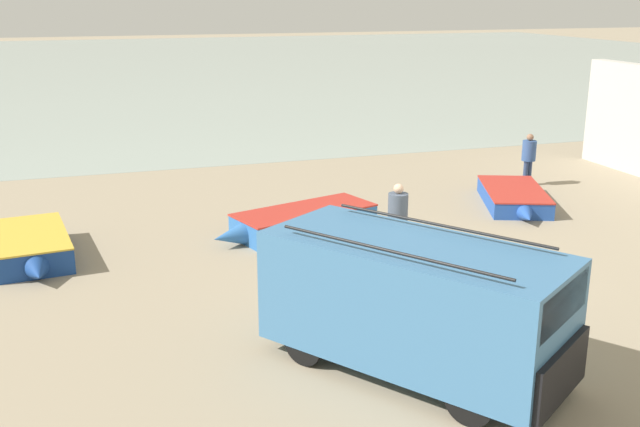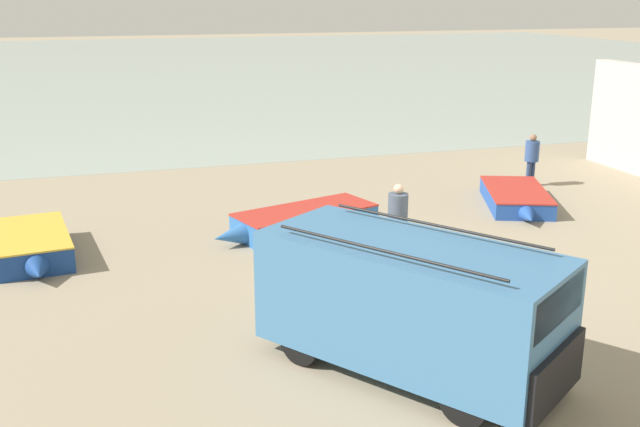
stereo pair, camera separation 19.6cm
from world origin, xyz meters
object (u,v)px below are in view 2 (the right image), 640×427
parked_van (411,302)px  fisherman_1 (398,214)px  fishing_rowboat_0 (301,221)px  fisherman_0 (532,155)px  fishing_rowboat_1 (32,246)px  fishing_rowboat_2 (516,198)px

parked_van → fisherman_1: bearing=124.2°
fishing_rowboat_0 → fisherman_0: fisherman_0 is taller
parked_van → fishing_rowboat_1: size_ratio=1.34×
fishing_rowboat_0 → fishing_rowboat_1: 6.54m
fisherman_1 → fishing_rowboat_2: bearing=-149.4°
fishing_rowboat_0 → fishing_rowboat_1: (-6.54, -0.03, -0.00)m
parked_van → fishing_rowboat_2: parked_van is taller
fisherman_0 → fisherman_1: bearing=111.2°
fishing_rowboat_0 → parked_van: bearing=70.4°
fishing_rowboat_0 → fishing_rowboat_1: size_ratio=1.18×
fisherman_1 → fishing_rowboat_1: bearing=-16.7°
parked_van → fishing_rowboat_1: (-6.23, 7.60, -0.90)m
parked_van → fishing_rowboat_0: bearing=142.8°
fishing_rowboat_2 → fisherman_1: bearing=-38.1°
fishing_rowboat_0 → fisherman_0: 8.80m
parked_van → fishing_rowboat_0: (0.30, 7.63, -0.90)m
fisherman_1 → fisherman_0: bearing=-143.7°
parked_van → fishing_rowboat_1: parked_van is taller
fishing_rowboat_1 → fishing_rowboat_0: bearing=83.5°
parked_van → fisherman_1: (1.97, 5.18, -0.15)m
fishing_rowboat_1 → fisherman_1: size_ratio=2.20×
fishing_rowboat_1 → fisherman_0: size_ratio=2.31×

